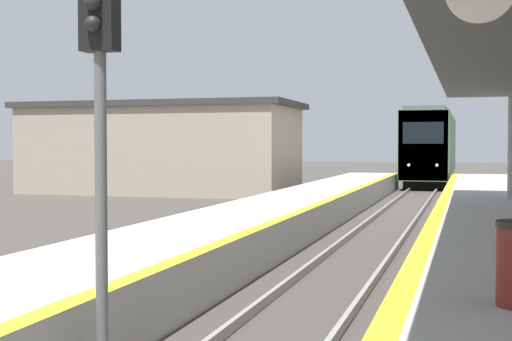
# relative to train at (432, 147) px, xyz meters

# --- Properties ---
(train) EXTENTS (2.69, 20.81, 4.68)m
(train) POSITION_rel_train_xyz_m (0.00, 0.00, 0.00)
(train) COLOR black
(train) RESTS_ON ground
(signal_near) EXTENTS (0.36, 0.31, 4.36)m
(signal_near) POSITION_rel_train_xyz_m (-1.10, -43.44, 0.68)
(signal_near) COLOR #595959
(signal_near) RESTS_ON ground
(station_building) EXTENTS (14.45, 6.61, 4.72)m
(station_building) POSITION_rel_train_xyz_m (-13.17, -15.10, -0.00)
(station_building) COLOR tan
(station_building) RESTS_ON ground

